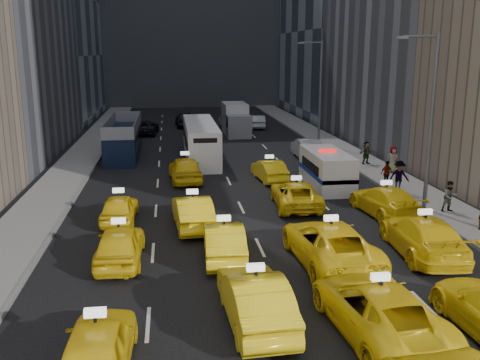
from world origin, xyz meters
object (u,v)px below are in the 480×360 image
object	(u,v)px
city_bus	(201,141)
box_truck	(236,119)
nypd_van	(327,170)
double_decker	(124,138)

from	to	relation	value
city_bus	box_truck	distance (m)	12.78
nypd_van	city_bus	distance (m)	12.08
city_bus	box_truck	world-z (taller)	box_truck
nypd_van	box_truck	size ratio (longest dim) A/B	0.82
nypd_van	city_bus	bearing A→B (deg)	121.96
box_truck	double_decker	bearing A→B (deg)	-127.86
box_truck	city_bus	bearing A→B (deg)	-101.73
double_decker	box_truck	bearing A→B (deg)	42.51
double_decker	city_bus	xyz separation A→B (m)	(5.93, -2.07, -0.06)
nypd_van	city_bus	size ratio (longest dim) A/B	0.51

